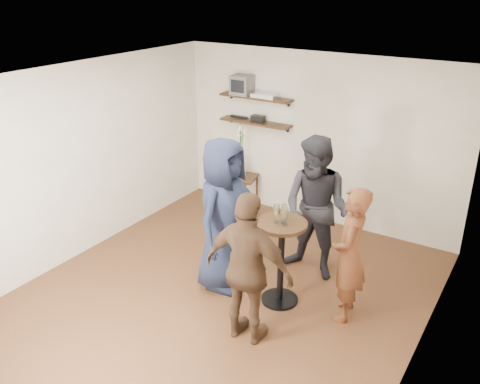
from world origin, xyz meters
name	(u,v)px	position (x,y,z in m)	size (l,w,h in m)	color
room	(224,195)	(0.00, 0.00, 1.30)	(4.58, 5.08, 2.68)	#4B2618
shelf_upper	(256,97)	(-1.00, 2.38, 1.85)	(1.20, 0.25, 0.04)	black
shelf_lower	(255,122)	(-1.00, 2.38, 1.45)	(1.20, 0.25, 0.04)	black
crt_monitor	(243,85)	(-1.24, 2.38, 2.02)	(0.32, 0.30, 0.30)	#59595B
dvd_deck	(265,95)	(-0.83, 2.38, 1.90)	(0.40, 0.24, 0.06)	silver
radio	(258,119)	(-0.96, 2.38, 1.52)	(0.22, 0.10, 0.10)	black
power_strip	(239,117)	(-1.34, 2.42, 1.48)	(0.30, 0.05, 0.03)	black
side_table	(241,182)	(-1.15, 2.20, 0.47)	(0.56, 0.56, 0.56)	black
vase_lilies	(241,160)	(-1.15, 2.20, 0.85)	(0.19, 0.19, 0.90)	white
drinks_table	(281,251)	(0.64, 0.20, 0.67)	(0.57, 0.57, 1.04)	black
wine_glass_fl	(277,210)	(0.58, 0.17, 1.19)	(0.07, 0.07, 0.21)	silver
wine_glass_fr	(285,213)	(0.70, 0.16, 1.19)	(0.07, 0.07, 0.21)	silver
wine_glass_bl	(284,210)	(0.63, 0.26, 1.18)	(0.06, 0.06, 0.19)	silver
wine_glass_br	(284,211)	(0.66, 0.20, 1.19)	(0.07, 0.07, 0.21)	silver
person_plaid	(349,255)	(1.39, 0.35, 0.79)	(0.57, 0.38, 1.57)	maroon
person_dark	(316,209)	(0.72, 0.97, 0.92)	(0.90, 0.70, 1.84)	black
person_navy	(224,215)	(-0.13, 0.16, 0.96)	(0.93, 0.61, 1.91)	#161C32
person_brown	(249,270)	(0.67, -0.57, 0.84)	(0.98, 0.41, 1.68)	#452D1D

